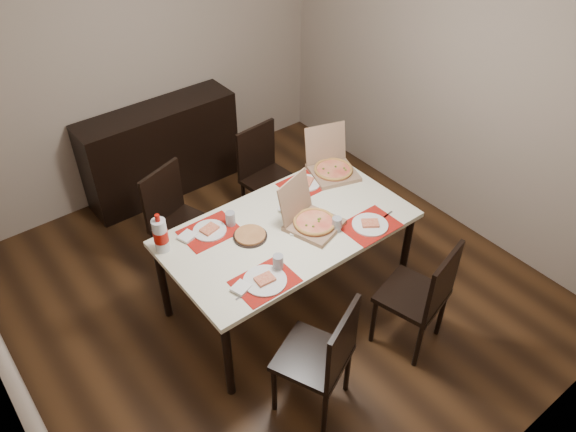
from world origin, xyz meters
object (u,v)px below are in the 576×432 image
object	(u,v)px
chair_far_left	(176,218)
pizza_box_center	(311,219)
chair_near_left	(323,356)
sideboard	(161,151)
chair_far_right	(265,172)
dip_bowl	(286,209)
chair_near_right	(423,294)
soda_bottle	(161,235)
dining_table	(288,234)

from	to	relation	value
chair_far_left	pizza_box_center	xyz separation A→B (m)	(0.60, -0.96, 0.29)
chair_near_left	sideboard	bearing A→B (deg)	82.40
chair_far_right	pizza_box_center	distance (m)	1.12
chair_far_right	dip_bowl	world-z (taller)	chair_far_right
sideboard	pizza_box_center	size ratio (longest dim) A/B	3.23
chair_near_left	chair_far_left	bearing A→B (deg)	91.56
chair_near_left	pizza_box_center	world-z (taller)	pizza_box_center
dip_bowl	chair_near_right	bearing A→B (deg)	-71.45
chair_near_right	chair_far_right	world-z (taller)	same
pizza_box_center	soda_bottle	bearing A→B (deg)	155.81
chair_near_left	chair_near_right	size ratio (longest dim) A/B	1.00
chair_far_right	pizza_box_center	world-z (taller)	pizza_box_center
pizza_box_center	dip_bowl	world-z (taller)	pizza_box_center
sideboard	pizza_box_center	world-z (taller)	pizza_box_center
chair_far_left	dip_bowl	size ratio (longest dim) A/B	8.42
sideboard	chair_far_right	xyz separation A→B (m)	(0.52, -0.99, 0.06)
soda_bottle	dip_bowl	bearing A→B (deg)	-11.55
chair_near_left	dip_bowl	world-z (taller)	chair_near_left
chair_near_left	soda_bottle	bearing A→B (deg)	108.42
sideboard	pizza_box_center	bearing A→B (deg)	-84.86
chair_far_left	chair_near_left	bearing A→B (deg)	-88.44
chair_far_left	chair_near_right	bearing A→B (deg)	-62.59
sideboard	chair_near_right	bearing A→B (deg)	-79.93
chair_near_right	soda_bottle	size ratio (longest dim) A/B	3.05
dining_table	soda_bottle	xyz separation A→B (m)	(-0.83, 0.34, 0.20)
chair_near_left	dip_bowl	xyz separation A→B (m)	(0.52, 1.04, 0.25)
chair_far_right	soda_bottle	distance (m)	1.48
dining_table	chair_near_left	world-z (taller)	chair_near_left
dining_table	chair_near_right	distance (m)	1.04
sideboard	dining_table	xyz separation A→B (m)	(0.04, -1.92, 0.23)
soda_bottle	chair_near_left	bearing A→B (deg)	-71.58
chair_far_left	dip_bowl	world-z (taller)	chair_far_left
pizza_box_center	soda_bottle	xyz separation A→B (m)	(-0.96, 0.43, 0.07)
pizza_box_center	dining_table	bearing A→B (deg)	147.09
dip_bowl	soda_bottle	bearing A→B (deg)	168.45
chair_far_left	dining_table	bearing A→B (deg)	-61.80
chair_far_left	soda_bottle	size ratio (longest dim) A/B	3.05
chair_near_right	pizza_box_center	world-z (taller)	pizza_box_center
sideboard	chair_far_left	bearing A→B (deg)	-111.83
dining_table	chair_far_left	distance (m)	1.00
sideboard	chair_near_right	world-z (taller)	chair_near_right
pizza_box_center	chair_near_left	bearing A→B (deg)	-124.91
sideboard	pizza_box_center	xyz separation A→B (m)	(0.18, -2.01, 0.36)
chair_far_right	soda_bottle	world-z (taller)	soda_bottle
chair_far_left	chair_far_right	xyz separation A→B (m)	(0.94, 0.07, 0.00)
sideboard	dining_table	world-z (taller)	sideboard
dining_table	dip_bowl	size ratio (longest dim) A/B	16.31
sideboard	dip_bowl	distance (m)	1.80
chair_near_left	pizza_box_center	size ratio (longest dim) A/B	2.00
chair_near_right	soda_bottle	distance (m)	1.84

